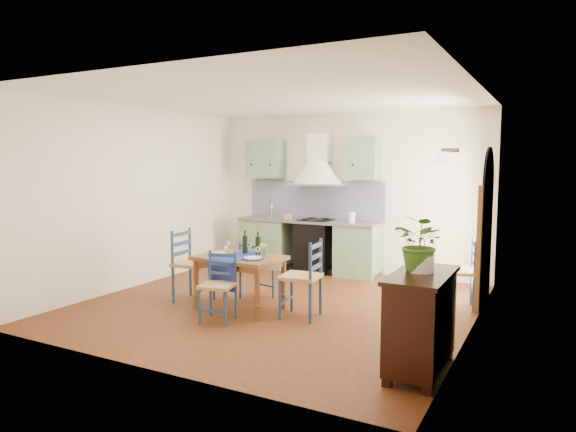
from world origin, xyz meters
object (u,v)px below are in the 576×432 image
object	(u,v)px
chair_near	(219,286)
sideboard	(420,318)
potted_plant	(421,244)
dining_table	(240,262)

from	to	relation	value
chair_near	sideboard	distance (m)	2.59
sideboard	potted_plant	bearing A→B (deg)	113.40
sideboard	dining_table	bearing A→B (deg)	160.01
sideboard	potted_plant	size ratio (longest dim) A/B	1.99
dining_table	sideboard	size ratio (longest dim) A/B	1.10
dining_table	potted_plant	world-z (taller)	potted_plant
dining_table	chair_near	bearing A→B (deg)	-85.23
chair_near	potted_plant	world-z (taller)	potted_plant
dining_table	sideboard	distance (m)	2.77
sideboard	potted_plant	world-z (taller)	potted_plant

